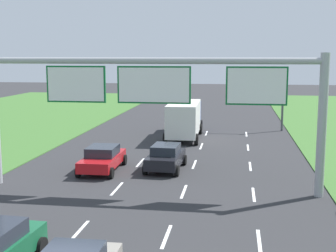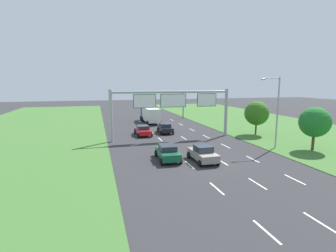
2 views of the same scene
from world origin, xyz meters
name	(u,v)px [view 1 (image 1 of 2)]	position (x,y,z in m)	size (l,w,h in m)	color
lane_dashes_inner_left	(79,231)	(-1.75, 6.00, 0.00)	(0.14, 50.40, 0.01)	white
lane_dashes_inner_right	(167,236)	(1.75, 6.00, 0.00)	(0.14, 50.40, 0.01)	white
lane_dashes_slip	(259,242)	(5.25, 6.00, 0.00)	(0.14, 50.40, 0.01)	white
car_near_red	(166,157)	(0.15, 16.42, 0.78)	(2.25, 4.02, 1.52)	black
car_far_ahead	(103,158)	(-3.56, 15.62, 0.76)	(2.20, 4.52, 1.48)	red
box_truck	(185,117)	(0.06, 27.87, 1.66)	(2.81, 8.66, 3.01)	navy
sign_gantry	(153,94)	(0.15, 12.15, 4.95)	(17.24, 0.44, 7.00)	#9EA0A5
traffic_light_mast	(261,88)	(6.54, 32.29, 3.87)	(4.76, 0.49, 5.60)	#47494F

